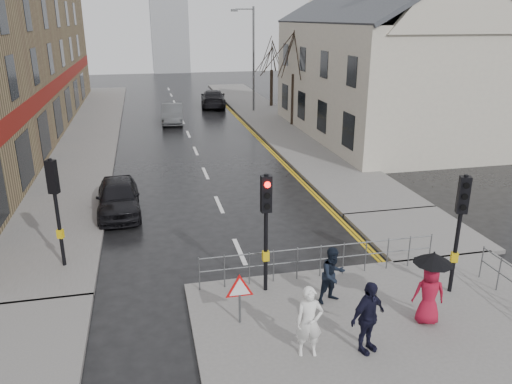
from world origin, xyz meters
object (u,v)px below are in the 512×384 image
pedestrian_with_umbrella (430,284)px  car_parked (118,197)px  pedestrian_a (309,322)px  car_mid (172,114)px  pedestrian_b (333,275)px  pedestrian_d (368,317)px

pedestrian_with_umbrella → car_parked: (-7.75, 9.62, -0.53)m
pedestrian_a → car_mid: pedestrian_a is taller
pedestrian_b → car_parked: bearing=107.6°
pedestrian_d → pedestrian_with_umbrella: bearing=-3.6°
pedestrian_b → car_parked: 10.03m
pedestrian_d → car_parked: pedestrian_d is taller
car_parked → pedestrian_with_umbrella: bearing=-53.5°
pedestrian_b → car_mid: bearing=78.0°
pedestrian_a → car_parked: 11.12m
pedestrian_b → pedestrian_d: pedestrian_d is taller
pedestrian_b → pedestrian_d: (-0.00, -2.16, 0.09)m
pedestrian_a → pedestrian_d: size_ratio=0.96×
pedestrian_a → car_parked: size_ratio=0.42×
pedestrian_a → car_parked: bearing=123.2°
pedestrian_d → car_mid: size_ratio=0.42×
pedestrian_b → pedestrian_d: size_ratio=0.89×
pedestrian_with_umbrella → car_mid: bearing=99.5°
pedestrian_d → car_parked: bearing=95.5°
pedestrian_d → pedestrian_b: bearing=66.2°
pedestrian_d → car_parked: size_ratio=0.43×
pedestrian_a → car_parked: (-4.47, 10.18, -0.30)m
pedestrian_a → car_parked: pedestrian_a is taller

